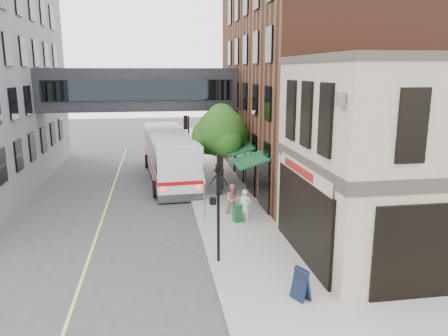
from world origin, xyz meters
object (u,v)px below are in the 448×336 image
object	(u,v)px
bus	(169,153)
newspaper_box	(238,213)
pedestrian_b	(233,199)
sandwich_board	(301,284)
pedestrian_c	(219,181)
pedestrian_a	(245,206)

from	to	relation	value
bus	newspaper_box	xyz separation A→B (m)	(3.17, -10.31, -1.31)
pedestrian_b	sandwich_board	size ratio (longest dim) A/B	1.47
pedestrian_c	newspaper_box	xyz separation A→B (m)	(0.28, -5.06, -0.45)
newspaper_box	pedestrian_a	bearing A→B (deg)	-32.06
bus	newspaper_box	bearing A→B (deg)	-72.93
pedestrian_c	newspaper_box	size ratio (longest dim) A/B	1.98
pedestrian_a	pedestrian_c	size ratio (longest dim) A/B	0.94
sandwich_board	pedestrian_b	bearing A→B (deg)	69.40
pedestrian_a	pedestrian_c	xyz separation A→B (m)	(-0.61, 5.18, 0.05)
bus	sandwich_board	world-z (taller)	bus
pedestrian_a	sandwich_board	world-z (taller)	pedestrian_a
sandwich_board	pedestrian_c	bearing A→B (deg)	69.19
pedestrian_b	newspaper_box	xyz separation A→B (m)	(0.04, -1.24, -0.37)
pedestrian_c	sandwich_board	bearing A→B (deg)	-74.28
bus	sandwich_board	bearing A→B (deg)	-78.31
bus	pedestrian_b	size ratio (longest dim) A/B	7.80
pedestrian_a	sandwich_board	size ratio (longest dim) A/B	1.53
pedestrian_c	pedestrian_b	bearing A→B (deg)	-74.78
pedestrian_c	sandwich_board	distance (m)	13.21
newspaper_box	pedestrian_b	bearing A→B (deg)	78.81
pedestrian_b	bus	bearing A→B (deg)	115.88
bus	sandwich_board	size ratio (longest dim) A/B	11.46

